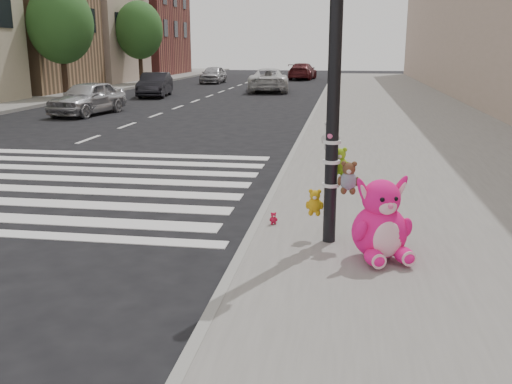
% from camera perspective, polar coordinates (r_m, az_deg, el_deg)
% --- Properties ---
extents(ground, '(120.00, 120.00, 0.00)m').
position_cam_1_polar(ground, '(6.48, -17.32, -9.89)').
color(ground, black).
rests_on(ground, ground).
extents(sidewalk_near, '(7.00, 80.00, 0.14)m').
position_cam_1_polar(sidewalk_near, '(15.64, 17.07, 4.45)').
color(sidewalk_near, slate).
rests_on(sidewalk_near, ground).
extents(sidewalk_far, '(6.00, 80.00, 0.14)m').
position_cam_1_polar(sidewalk_far, '(30.14, -24.08, 8.33)').
color(sidewalk_far, slate).
rests_on(sidewalk_far, ground).
extents(curb_edge, '(0.12, 80.00, 0.15)m').
position_cam_1_polar(curb_edge, '(15.52, 4.33, 4.97)').
color(curb_edge, gray).
rests_on(curb_edge, ground).
extents(bld_far_c, '(6.00, 8.00, 8.00)m').
position_cam_1_polar(bld_far_c, '(36.23, -22.27, 15.56)').
color(bld_far_c, '#93704E').
rests_on(bld_far_c, ground).
extents(bld_far_d, '(6.00, 8.00, 10.00)m').
position_cam_1_polar(bld_far_d, '(44.27, -16.24, 16.93)').
color(bld_far_d, tan).
rests_on(bld_far_d, ground).
extents(bld_far_e, '(6.00, 10.00, 9.00)m').
position_cam_1_polar(bld_far_e, '(54.45, -11.19, 16.10)').
color(bld_far_e, brown).
rests_on(bld_far_e, ground).
extents(signal_pole, '(0.68, 0.49, 4.00)m').
position_cam_1_polar(signal_pole, '(7.13, 7.87, 7.71)').
color(signal_pole, black).
rests_on(signal_pole, sidewalk_near).
extents(tree_far_b, '(3.20, 3.20, 5.44)m').
position_cam_1_polar(tree_far_b, '(30.64, -18.96, 15.59)').
color(tree_far_b, '#382619').
rests_on(tree_far_b, sidewalk_far).
extents(tree_far_c, '(3.20, 3.20, 5.44)m').
position_cam_1_polar(tree_far_c, '(40.74, -11.61, 15.56)').
color(tree_far_c, '#382619').
rests_on(tree_far_c, sidewalk_far).
extents(pink_bunny, '(0.85, 0.91, 1.02)m').
position_cam_1_polar(pink_bunny, '(6.84, 12.39, -3.28)').
color(pink_bunny, '#FF1582').
rests_on(pink_bunny, sidewalk_near).
extents(red_teddy, '(0.14, 0.11, 0.18)m').
position_cam_1_polar(red_teddy, '(8.08, 1.75, -2.64)').
color(red_teddy, '#BA1234').
rests_on(red_teddy, sidewalk_near).
extents(car_silver_far, '(2.08, 3.99, 1.30)m').
position_cam_1_polar(car_silver_far, '(23.41, -16.49, 9.02)').
color(car_silver_far, '#B1B2B6').
rests_on(car_silver_far, ground).
extents(car_dark_far, '(1.87, 3.97, 1.26)m').
position_cam_1_polar(car_dark_far, '(31.10, -10.07, 10.52)').
color(car_dark_far, black).
rests_on(car_dark_far, ground).
extents(car_white_near, '(2.77, 5.09, 1.35)m').
position_cam_1_polar(car_white_near, '(34.13, 1.27, 11.13)').
color(car_white_near, silver).
rests_on(car_white_near, ground).
extents(car_maroon_near, '(2.22, 4.64, 1.30)m').
position_cam_1_polar(car_maroon_near, '(47.03, 4.68, 11.94)').
color(car_maroon_near, '#55181C').
rests_on(car_maroon_near, ground).
extents(car_silver_deep, '(1.47, 3.64, 1.24)m').
position_cam_1_polar(car_silver_deep, '(42.22, -4.29, 11.63)').
color(car_silver_deep, '#A9A9AE').
rests_on(car_silver_deep, ground).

